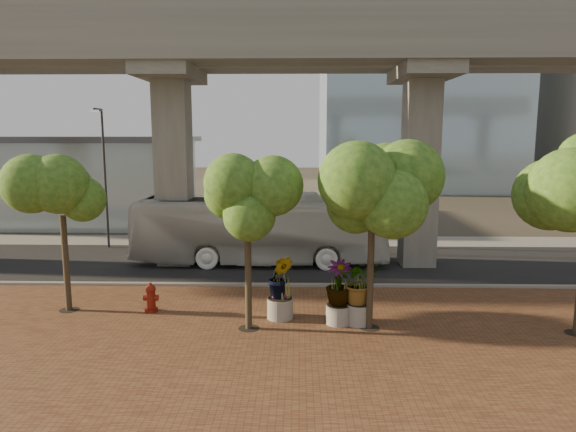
{
  "coord_description": "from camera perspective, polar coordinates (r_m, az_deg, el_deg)",
  "views": [
    {
      "loc": [
        0.16,
        -23.07,
        6.4
      ],
      "look_at": [
        -0.36,
        0.5,
        2.68
      ],
      "focal_mm": 32.0,
      "sensor_mm": 36.0,
      "label": 1
    }
  ],
  "objects": [
    {
      "name": "planter_front",
      "position": [
        17.58,
        7.94,
        -7.61
      ],
      "size": [
        2.03,
        2.03,
        2.23
      ],
      "color": "#ABA39A",
      "rests_on": "ground"
    },
    {
      "name": "streetlamp_east",
      "position": [
        29.63,
        15.57,
        4.39
      ],
      "size": [
        0.36,
        1.04,
        7.2
      ],
      "color": "#2F3034",
      "rests_on": "ground"
    },
    {
      "name": "asphalt_road",
      "position": [
        25.87,
        0.88,
        -5.31
      ],
      "size": [
        90.0,
        8.0,
        0.04
      ],
      "primitive_type": "cube",
      "color": "black",
      "rests_on": "ground"
    },
    {
      "name": "transit_viaduct",
      "position": [
        25.09,
        0.93,
        10.99
      ],
      "size": [
        72.0,
        5.6,
        12.4
      ],
      "color": "gray",
      "rests_on": "ground"
    },
    {
      "name": "street_tree_near_east",
      "position": [
        16.6,
        9.38,
        3.05
      ],
      "size": [
        4.13,
        4.13,
        6.57
      ],
      "color": "#403524",
      "rests_on": "ground"
    },
    {
      "name": "planter_right",
      "position": [
        17.5,
        5.66,
        -7.72
      ],
      "size": [
        2.06,
        2.06,
        2.2
      ],
      "color": "gray",
      "rests_on": "ground"
    },
    {
      "name": "far_sidewalk",
      "position": [
        31.23,
        0.96,
        -2.8
      ],
      "size": [
        90.0,
        3.0,
        0.06
      ],
      "primitive_type": "cube",
      "color": "gray",
      "rests_on": "ground"
    },
    {
      "name": "brick_plaza",
      "position": [
        16.37,
        0.63,
        -13.95
      ],
      "size": [
        70.0,
        13.0,
        0.06
      ],
      "primitive_type": "cube",
      "color": "brown",
      "rests_on": "ground"
    },
    {
      "name": "station_pavilion",
      "position": [
        44.09,
        -26.0,
        3.92
      ],
      "size": [
        23.0,
        13.0,
        6.3
      ],
      "color": "silver",
      "rests_on": "ground"
    },
    {
      "name": "fire_hydrant",
      "position": [
        19.49,
        -14.99,
        -8.76
      ],
      "size": [
        0.53,
        0.48,
        1.06
      ],
      "color": "maroon",
      "rests_on": "ground"
    },
    {
      "name": "ground",
      "position": [
        23.95,
        0.85,
        -6.54
      ],
      "size": [
        160.0,
        160.0,
        0.0
      ],
      "primitive_type": "plane",
      "color": "#332F25",
      "rests_on": "ground"
    },
    {
      "name": "street_tree_near_west",
      "position": [
        16.43,
        -4.54,
        1.13
      ],
      "size": [
        2.98,
        2.98,
        5.49
      ],
      "color": "#403524",
      "rests_on": "ground"
    },
    {
      "name": "transit_bus",
      "position": [
        25.62,
        -3.17,
        -1.52
      ],
      "size": [
        12.56,
        3.09,
        3.49
      ],
      "primitive_type": "imported",
      "rotation": [
        0.0,
        0.0,
        1.56
      ],
      "color": "silver",
      "rests_on": "ground"
    },
    {
      "name": "curb_strip",
      "position": [
        22.0,
        0.81,
        -7.73
      ],
      "size": [
        70.0,
        0.25,
        0.16
      ],
      "primitive_type": "cube",
      "color": "gray",
      "rests_on": "ground"
    },
    {
      "name": "street_tree_far_west",
      "position": [
        19.84,
        -23.94,
        2.89
      ],
      "size": [
        3.4,
        3.4,
        6.08
      ],
      "color": "#403524",
      "rests_on": "ground"
    },
    {
      "name": "planter_left",
      "position": [
        17.93,
        -0.9,
        -7.15
      ],
      "size": [
        2.05,
        2.05,
        2.25
      ],
      "color": "#9A988B",
      "rests_on": "ground"
    },
    {
      "name": "streetlamp_west",
      "position": [
        30.55,
        -19.78,
        4.98
      ],
      "size": [
        0.39,
        1.13,
        7.81
      ],
      "color": "#2B2A2F",
      "rests_on": "ground"
    }
  ]
}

